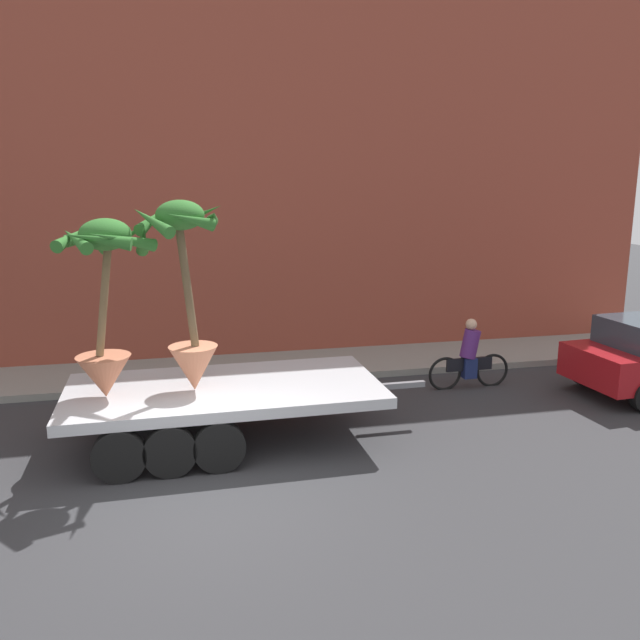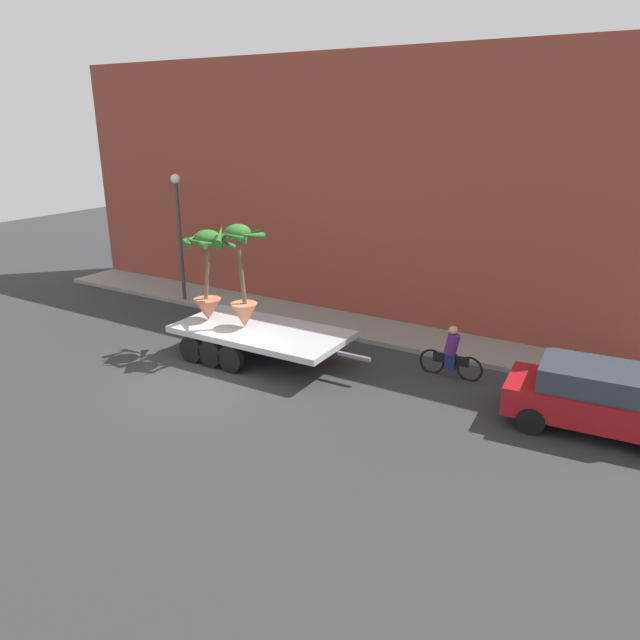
% 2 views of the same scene
% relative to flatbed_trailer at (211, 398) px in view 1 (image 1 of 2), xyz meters
% --- Properties ---
extents(ground_plane, '(60.00, 60.00, 0.00)m').
position_rel_flatbed_trailer_xyz_m(ground_plane, '(-0.23, -2.19, -0.76)').
color(ground_plane, '#2D2D30').
extents(sidewalk, '(24.00, 2.20, 0.15)m').
position_rel_flatbed_trailer_xyz_m(sidewalk, '(-0.23, 3.91, -0.69)').
color(sidewalk, gray).
rests_on(sidewalk, ground).
extents(building_facade, '(24.00, 1.20, 9.07)m').
position_rel_flatbed_trailer_xyz_m(building_facade, '(-0.23, 5.61, 3.77)').
color(building_facade, brown).
rests_on(building_facade, ground).
extents(flatbed_trailer, '(6.26, 2.68, 0.98)m').
position_rel_flatbed_trailer_xyz_m(flatbed_trailer, '(0.00, 0.00, 0.00)').
color(flatbed_trailer, '#B7BABF').
rests_on(flatbed_trailer, ground).
extents(potted_palm_rear, '(1.53, 1.56, 3.10)m').
position_rel_flatbed_trailer_xyz_m(potted_palm_rear, '(-0.32, -0.13, 1.81)').
color(potted_palm_rear, '#C17251').
rests_on(potted_palm_rear, flatbed_trailer).
extents(potted_palm_middle, '(1.56, 1.58, 2.83)m').
position_rel_flatbed_trailer_xyz_m(potted_palm_middle, '(-1.58, -0.17, 1.76)').
color(potted_palm_middle, '#B26647').
rests_on(potted_palm_middle, flatbed_trailer).
extents(cyclist, '(1.84, 0.35, 1.54)m').
position_rel_flatbed_trailer_xyz_m(cyclist, '(5.54, 1.74, -0.10)').
color(cyclist, black).
rests_on(cyclist, ground).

